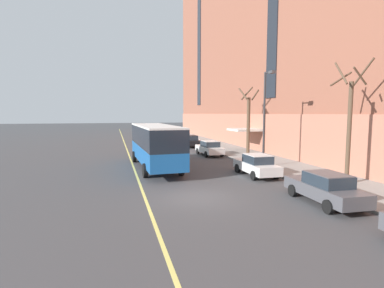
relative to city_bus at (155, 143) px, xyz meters
name	(u,v)px	position (x,y,z in m)	size (l,w,h in m)	color
ground_plane	(197,197)	(0.99, -8.93, -2.05)	(260.00, 260.00, 0.00)	#424244
sidewalk	(313,175)	(10.47, -5.93, -1.98)	(5.03, 160.00, 0.15)	gray
city_bus	(155,143)	(0.00, 0.00, 0.00)	(3.21, 10.99, 3.52)	#19569E
parked_car_white_0	(256,165)	(6.62, -4.70, -1.27)	(1.93, 4.51, 1.56)	silver
parked_car_white_1	(209,148)	(6.61, 6.15, -1.27)	(2.04, 4.64, 1.56)	silver
parked_car_darkgray_3	(325,188)	(6.84, -11.64, -1.27)	(2.01, 4.74, 1.56)	#4C4C51
parked_car_black_4	(190,141)	(6.64, 14.51, -1.27)	(2.00, 4.31, 1.56)	black
parked_car_white_6	(179,137)	(6.82, 22.59, -1.27)	(2.01, 4.27, 1.56)	silver
street_tree_mid_block	(349,122)	(10.59, -8.89, 1.87)	(1.75, 1.76, 7.51)	brown
street_tree_far_uptown	(248,121)	(10.58, 5.15, 1.61)	(1.73, 1.67, 7.16)	brown
street_lamp	(266,110)	(8.55, -2.30, 2.69)	(0.36, 1.48, 7.59)	#2D2D30
fire_hydrant	(200,142)	(8.45, 16.25, -1.56)	(0.42, 0.24, 0.72)	red
lane_centerline	(141,187)	(-1.70, -5.93, -2.05)	(0.16, 140.00, 0.01)	#E0D66B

